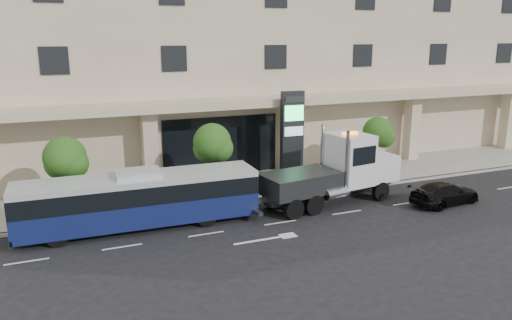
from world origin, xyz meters
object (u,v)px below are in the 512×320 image
(city_bus, at_px, (139,199))
(signage_pylon, at_px, (292,136))
(black_sedan, at_px, (445,193))
(tow_truck, at_px, (337,172))

(city_bus, bearing_deg, signage_pylon, 23.67)
(black_sedan, bearing_deg, tow_truck, 57.33)
(city_bus, distance_m, signage_pylon, 11.53)
(tow_truck, bearing_deg, black_sedan, -33.61)
(city_bus, bearing_deg, tow_truck, -0.08)
(city_bus, height_order, tow_truck, tow_truck)
(city_bus, xyz_separation_m, signage_pylon, (10.58, 4.31, 1.60))
(tow_truck, relative_size, signage_pylon, 1.68)
(city_bus, relative_size, tow_truck, 1.21)
(city_bus, relative_size, black_sedan, 2.65)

